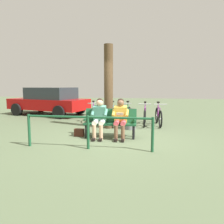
{
  "coord_description": "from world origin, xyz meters",
  "views": [
    {
      "loc": [
        -1.09,
        6.3,
        1.61
      ],
      "look_at": [
        0.2,
        -0.42,
        0.75
      ],
      "focal_mm": 34.76,
      "sensor_mm": 36.0,
      "label": 1
    }
  ],
  "objects_px": {
    "bench": "(110,121)",
    "bicycle_black": "(145,116)",
    "bicycle_red": "(110,115)",
    "bicycle_green": "(94,115)",
    "litter_bin": "(130,119)",
    "handbag": "(79,133)",
    "bicycle_silver": "(127,115)",
    "person_companion": "(99,116)",
    "person_reading": "(120,117)",
    "parked_car": "(50,101)",
    "tree_trunk": "(109,87)",
    "bicycle_blue": "(159,116)"
  },
  "relations": [
    {
      "from": "handbag",
      "to": "bicycle_silver",
      "type": "bearing_deg",
      "value": -115.29
    },
    {
      "from": "person_reading",
      "to": "bicycle_red",
      "type": "relative_size",
      "value": 0.74
    },
    {
      "from": "bench",
      "to": "person_companion",
      "type": "height_order",
      "value": "person_companion"
    },
    {
      "from": "bench",
      "to": "litter_bin",
      "type": "bearing_deg",
      "value": -114.74
    },
    {
      "from": "bicycle_blue",
      "to": "bicycle_black",
      "type": "height_order",
      "value": "same"
    },
    {
      "from": "bench",
      "to": "litter_bin",
      "type": "distance_m",
      "value": 1.35
    },
    {
      "from": "tree_trunk",
      "to": "bicycle_silver",
      "type": "height_order",
      "value": "tree_trunk"
    },
    {
      "from": "person_reading",
      "to": "bicycle_green",
      "type": "xyz_separation_m",
      "value": [
        1.5,
        -2.38,
        -0.31
      ]
    },
    {
      "from": "parked_car",
      "to": "litter_bin",
      "type": "bearing_deg",
      "value": 160.55
    },
    {
      "from": "person_reading",
      "to": "tree_trunk",
      "type": "xyz_separation_m",
      "value": [
        0.67,
        -1.49,
        0.87
      ]
    },
    {
      "from": "bench",
      "to": "litter_bin",
      "type": "relative_size",
      "value": 2.2
    },
    {
      "from": "person_companion",
      "to": "handbag",
      "type": "relative_size",
      "value": 4.0
    },
    {
      "from": "bench",
      "to": "person_companion",
      "type": "relative_size",
      "value": 1.36
    },
    {
      "from": "person_reading",
      "to": "handbag",
      "type": "relative_size",
      "value": 4.0
    },
    {
      "from": "litter_bin",
      "to": "bicycle_silver",
      "type": "height_order",
      "value": "bicycle_silver"
    },
    {
      "from": "person_reading",
      "to": "handbag",
      "type": "height_order",
      "value": "person_reading"
    },
    {
      "from": "bicycle_red",
      "to": "parked_car",
      "type": "bearing_deg",
      "value": -100.67
    },
    {
      "from": "bicycle_blue",
      "to": "parked_car",
      "type": "height_order",
      "value": "parked_car"
    },
    {
      "from": "litter_bin",
      "to": "bicycle_silver",
      "type": "relative_size",
      "value": 0.44
    },
    {
      "from": "handbag",
      "to": "tree_trunk",
      "type": "relative_size",
      "value": 0.1
    },
    {
      "from": "litter_bin",
      "to": "bicycle_black",
      "type": "bearing_deg",
      "value": -116.64
    },
    {
      "from": "person_reading",
      "to": "person_companion",
      "type": "height_order",
      "value": "same"
    },
    {
      "from": "bench",
      "to": "person_reading",
      "type": "height_order",
      "value": "person_reading"
    },
    {
      "from": "bicycle_black",
      "to": "parked_car",
      "type": "relative_size",
      "value": 0.37
    },
    {
      "from": "bicycle_black",
      "to": "bicycle_red",
      "type": "relative_size",
      "value": 1.04
    },
    {
      "from": "bicycle_red",
      "to": "parked_car",
      "type": "relative_size",
      "value": 0.36
    },
    {
      "from": "bicycle_silver",
      "to": "bench",
      "type": "bearing_deg",
      "value": -1.68
    },
    {
      "from": "bench",
      "to": "tree_trunk",
      "type": "bearing_deg",
      "value": -79.62
    },
    {
      "from": "bicycle_silver",
      "to": "tree_trunk",
      "type": "bearing_deg",
      "value": -24.64
    },
    {
      "from": "tree_trunk",
      "to": "bicycle_blue",
      "type": "bearing_deg",
      "value": -154.3
    },
    {
      "from": "person_reading",
      "to": "bicycle_blue",
      "type": "relative_size",
      "value": 0.72
    },
    {
      "from": "bicycle_red",
      "to": "tree_trunk",
      "type": "bearing_deg",
      "value": 26.56
    },
    {
      "from": "litter_bin",
      "to": "bicycle_green",
      "type": "relative_size",
      "value": 0.46
    },
    {
      "from": "bicycle_red",
      "to": "bicycle_silver",
      "type": "bearing_deg",
      "value": 123.28
    },
    {
      "from": "bicycle_red",
      "to": "bicycle_green",
      "type": "xyz_separation_m",
      "value": [
        0.7,
        -0.03,
        0.0
      ]
    },
    {
      "from": "litter_bin",
      "to": "bicycle_green",
      "type": "height_order",
      "value": "bicycle_green"
    },
    {
      "from": "handbag",
      "to": "bench",
      "type": "bearing_deg",
      "value": -171.47
    },
    {
      "from": "bicycle_green",
      "to": "tree_trunk",
      "type": "bearing_deg",
      "value": 26.21
    },
    {
      "from": "bicycle_silver",
      "to": "bicycle_green",
      "type": "height_order",
      "value": "same"
    },
    {
      "from": "person_reading",
      "to": "bicycle_green",
      "type": "distance_m",
      "value": 2.83
    },
    {
      "from": "bench",
      "to": "bicycle_black",
      "type": "xyz_separation_m",
      "value": [
        -0.97,
        -2.23,
        -0.15
      ]
    },
    {
      "from": "bicycle_black",
      "to": "parked_car",
      "type": "distance_m",
      "value": 5.52
    },
    {
      "from": "bicycle_red",
      "to": "person_reading",
      "type": "bearing_deg",
      "value": 36.77
    },
    {
      "from": "bicycle_black",
      "to": "bicycle_green",
      "type": "distance_m",
      "value": 2.14
    },
    {
      "from": "bicycle_black",
      "to": "bicycle_silver",
      "type": "height_order",
      "value": "same"
    },
    {
      "from": "bicycle_blue",
      "to": "bicycle_silver",
      "type": "distance_m",
      "value": 1.29
    },
    {
      "from": "tree_trunk",
      "to": "bicycle_red",
      "type": "distance_m",
      "value": 1.46
    },
    {
      "from": "litter_bin",
      "to": "handbag",
      "type": "bearing_deg",
      "value": 43.94
    },
    {
      "from": "parked_car",
      "to": "bicycle_green",
      "type": "bearing_deg",
      "value": 159.51
    },
    {
      "from": "bicycle_red",
      "to": "litter_bin",
      "type": "bearing_deg",
      "value": 63.04
    }
  ]
}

